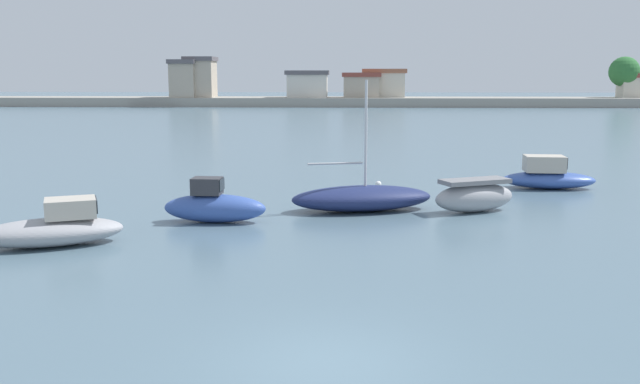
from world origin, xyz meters
The scene contains 8 objects.
ground_plane centered at (0.00, 0.00, 0.00)m, with size 400.00×400.00×0.00m, color slate.
moored_boat_1 centered at (-8.62, 8.35, 0.52)m, with size 4.61×3.20×1.43m.
moored_boat_2 centered at (-4.35, 11.91, 0.58)m, with size 3.70×1.39×1.59m.
moored_boat_3 centered at (0.92, 14.22, 0.49)m, with size 5.81×3.28×4.98m.
moored_boat_4 centered at (5.19, 14.13, 0.61)m, with size 3.53×2.40×1.27m.
moored_boat_5 centered at (9.58, 19.79, 0.56)m, with size 4.29×1.95×1.51m.
mooring_buoy_1 centered at (1.81, 19.82, 0.15)m, with size 0.29×0.29×0.29m, color white.
distant_shoreline centered at (1.41, 103.93, 2.04)m, with size 127.30×9.41×8.20m.
Camera 1 is at (0.32, -11.68, 5.15)m, focal length 38.40 mm.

